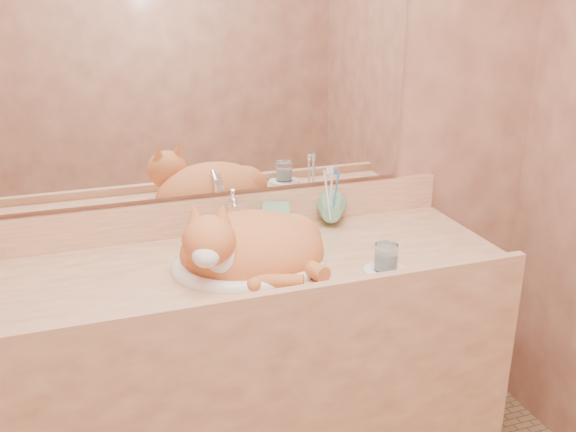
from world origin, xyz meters
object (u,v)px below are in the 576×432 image
object	(u,v)px
soap_dispenser	(275,212)
toothbrush_cup	(331,215)
vanity_counter	(240,386)
water_glass	(386,257)
sink_basin	(249,243)
cat	(248,245)

from	to	relation	value
soap_dispenser	toothbrush_cup	size ratio (longest dim) A/B	1.87
soap_dispenser	toothbrush_cup	world-z (taller)	soap_dispenser
vanity_counter	water_glass	distance (m)	0.64
sink_basin	cat	world-z (taller)	cat
vanity_counter	cat	distance (m)	0.50
cat	soap_dispenser	world-z (taller)	soap_dispenser
sink_basin	cat	distance (m)	0.02
soap_dispenser	water_glass	xyz separation A→B (m)	(0.23, -0.31, -0.05)
sink_basin	water_glass	size ratio (longest dim) A/B	5.75
toothbrush_cup	sink_basin	bearing A→B (deg)	-151.31
soap_dispenser	cat	bearing A→B (deg)	-112.04
vanity_counter	water_glass	size ratio (longest dim) A/B	20.65
vanity_counter	toothbrush_cup	xyz separation A→B (m)	(0.37, 0.16, 0.47)
toothbrush_cup	water_glass	world-z (taller)	toothbrush_cup
sink_basin	soap_dispenser	bearing A→B (deg)	55.16
toothbrush_cup	water_glass	size ratio (longest dim) A/B	1.39
vanity_counter	cat	bearing A→B (deg)	-56.19
vanity_counter	soap_dispenser	world-z (taller)	soap_dispenser
sink_basin	water_glass	distance (m)	0.39
cat	soap_dispenser	size ratio (longest dim) A/B	2.10
vanity_counter	soap_dispenser	xyz separation A→B (m)	(0.16, 0.12, 0.53)
vanity_counter	toothbrush_cup	bearing A→B (deg)	23.72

